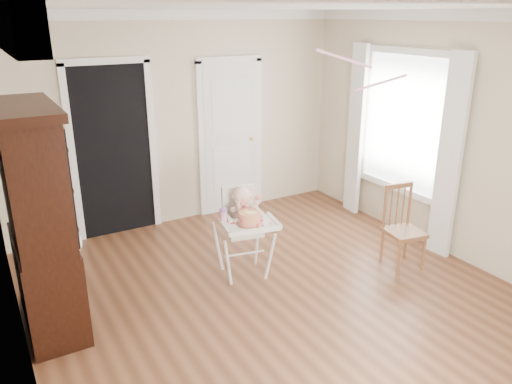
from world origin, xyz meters
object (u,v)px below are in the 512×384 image
sippy_cup (223,215)px  high_chair (243,223)px  china_cabinet (39,221)px  cake (250,218)px  dining_chair (403,229)px

sippy_cup → high_chair: bearing=11.2°
high_chair → china_cabinet: 1.96m
cake → dining_chair: size_ratio=0.30×
high_chair → sippy_cup: bearing=-157.6°
cake → high_chair: bearing=78.0°
china_cabinet → dining_chair: (3.54, -0.77, -0.57)m
china_cabinet → dining_chair: size_ratio=2.17×
high_chair → sippy_cup: 0.30m
cake → sippy_cup: bearing=140.8°
high_chair → sippy_cup: (-0.25, -0.05, 0.16)m
high_chair → dining_chair: 1.77m
cake → dining_chair: dining_chair is taller
cake → china_cabinet: size_ratio=0.14×
high_chair → dining_chair: high_chair is taller
cake → dining_chair: 1.76m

